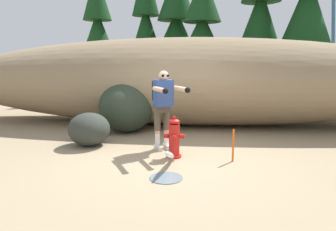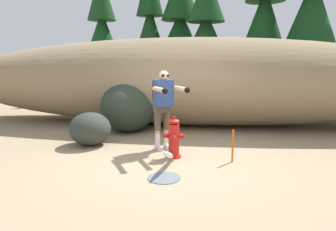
% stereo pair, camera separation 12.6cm
% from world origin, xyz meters
% --- Properties ---
extents(ground_plane, '(56.00, 56.00, 0.04)m').
position_xyz_m(ground_plane, '(0.00, 0.00, -0.02)').
color(ground_plane, '#998466').
extents(dirt_embankment, '(14.66, 3.20, 2.48)m').
position_xyz_m(dirt_embankment, '(0.00, 3.33, 1.24)').
color(dirt_embankment, '#897556').
rests_on(dirt_embankment, ground_plane).
extents(fire_hydrant, '(0.39, 0.33, 0.79)m').
position_xyz_m(fire_hydrant, '(0.09, 0.06, 0.37)').
color(fire_hydrant, red).
rests_on(fire_hydrant, ground_plane).
extents(hydrant_water_jet, '(0.52, 1.21, 0.46)m').
position_xyz_m(hydrant_water_jet, '(0.09, -0.67, 0.18)').
color(hydrant_water_jet, silver).
rests_on(hydrant_water_jet, ground_plane).
extents(utility_worker, '(0.84, 1.03, 1.62)m').
position_xyz_m(utility_worker, '(-0.19, 0.54, 1.03)').
color(utility_worker, beige).
rests_on(utility_worker, ground_plane).
extents(boulder_large, '(1.10, 1.11, 0.72)m').
position_xyz_m(boulder_large, '(-1.83, 0.65, 0.36)').
color(boulder_large, '#30352E').
rests_on(boulder_large, ground_plane).
extents(boulder_mid, '(1.54, 1.72, 1.31)m').
position_xyz_m(boulder_mid, '(-1.38, 2.09, 0.65)').
color(boulder_mid, '#293427').
rests_on(boulder_mid, ground_plane).
extents(pine_tree_far_left, '(2.01, 2.01, 5.90)m').
position_xyz_m(pine_tree_far_left, '(-4.43, 8.46, 3.29)').
color(pine_tree_far_left, '#47331E').
rests_on(pine_tree_far_left, ground_plane).
extents(pine_tree_left, '(1.97, 1.97, 6.49)m').
position_xyz_m(pine_tree_left, '(-2.31, 9.11, 3.48)').
color(pine_tree_left, '#47331E').
rests_on(pine_tree_left, ground_plane).
extents(pine_tree_center, '(2.73, 2.73, 6.09)m').
position_xyz_m(pine_tree_center, '(-0.86, 9.09, 3.28)').
color(pine_tree_center, '#47331E').
rests_on(pine_tree_center, ground_plane).
extents(pine_tree_right, '(2.36, 2.36, 5.40)m').
position_xyz_m(pine_tree_right, '(0.38, 7.52, 3.05)').
color(pine_tree_right, '#47331E').
rests_on(pine_tree_right, ground_plane).
extents(pine_tree_far_right, '(2.42, 2.42, 7.03)m').
position_xyz_m(pine_tree_far_right, '(2.69, 7.68, 3.67)').
color(pine_tree_far_right, '#47331E').
rests_on(pine_tree_far_right, ground_plane).
extents(pine_tree_ridge_end, '(2.49, 2.49, 7.14)m').
position_xyz_m(pine_tree_ridge_end, '(4.21, 6.75, 3.82)').
color(pine_tree_ridge_end, '#47331E').
rests_on(pine_tree_ridge_end, ground_plane).
extents(survey_stake, '(0.04, 0.04, 0.60)m').
position_xyz_m(survey_stake, '(1.18, -0.05, 0.30)').
color(survey_stake, '#E55914').
rests_on(survey_stake, ground_plane).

